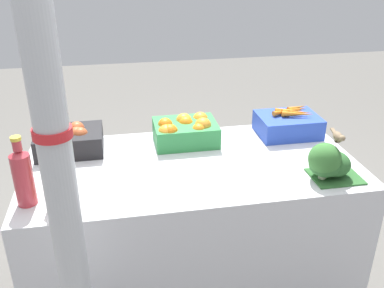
# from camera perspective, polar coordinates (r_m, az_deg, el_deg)

# --- Properties ---
(ground_plane) EXTENTS (10.00, 10.00, 0.00)m
(ground_plane) POSITION_cam_1_polar(r_m,az_deg,el_deg) (2.54, 0.00, -18.65)
(ground_plane) COLOR #605E59
(market_table) EXTENTS (1.59, 0.80, 0.80)m
(market_table) POSITION_cam_1_polar(r_m,az_deg,el_deg) (2.28, 0.00, -11.42)
(market_table) COLOR silver
(market_table) RESTS_ON ground_plane
(support_pole) EXTENTS (0.11, 0.11, 2.31)m
(support_pole) POSITION_cam_1_polar(r_m,az_deg,el_deg) (1.34, -17.48, -2.99)
(support_pole) COLOR #B7BABF
(support_pole) RESTS_ON ground_plane
(apple_crate) EXTENTS (0.33, 0.25, 0.14)m
(apple_crate) POSITION_cam_1_polar(r_m,az_deg,el_deg) (2.24, -15.94, 0.63)
(apple_crate) COLOR black
(apple_crate) RESTS_ON market_table
(orange_crate) EXTENTS (0.33, 0.25, 0.15)m
(orange_crate) POSITION_cam_1_polar(r_m,az_deg,el_deg) (2.24, -0.92, 1.84)
(orange_crate) COLOR #2D8442
(orange_crate) RESTS_ON market_table
(carrot_crate) EXTENTS (0.33, 0.25, 0.15)m
(carrot_crate) POSITION_cam_1_polar(r_m,az_deg,el_deg) (2.40, 12.69, 2.63)
(carrot_crate) COLOR #2847B7
(carrot_crate) RESTS_ON market_table
(broccoli_pile) EXTENTS (0.25, 0.18, 0.18)m
(broccoli_pile) POSITION_cam_1_polar(r_m,az_deg,el_deg) (1.99, 17.68, -2.40)
(broccoli_pile) COLOR #2D602D
(broccoli_pile) RESTS_ON market_table
(juice_bottle_ruby) EXTENTS (0.08, 0.08, 0.30)m
(juice_bottle_ruby) POSITION_cam_1_polar(r_m,az_deg,el_deg) (1.82, -21.63, -3.99)
(juice_bottle_ruby) COLOR #B2333D
(juice_bottle_ruby) RESTS_ON market_table
(juice_bottle_golden) EXTENTS (0.07, 0.07, 0.28)m
(juice_bottle_golden) POSITION_cam_1_polar(r_m,az_deg,el_deg) (1.80, -17.85, -3.95)
(juice_bottle_golden) COLOR gold
(juice_bottle_golden) RESTS_ON market_table
(sparrow_bird) EXTENTS (0.04, 0.14, 0.05)m
(sparrow_bird) POSITION_cam_1_polar(r_m,az_deg,el_deg) (1.95, 18.94, 0.92)
(sparrow_bird) COLOR #4C3D2D
(sparrow_bird) RESTS_ON broccoli_pile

